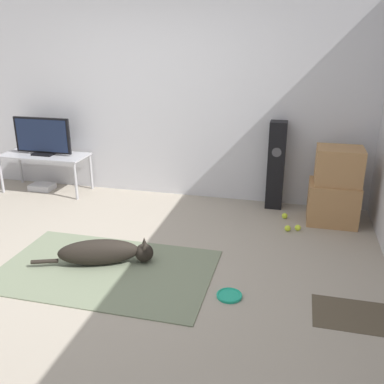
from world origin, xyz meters
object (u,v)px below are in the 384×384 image
Objects in this scene: frisbee at (229,295)px; game_console at (42,187)px; dog at (104,252)px; tv_stand at (45,159)px; cardboard_box_upper at (339,166)px; tennis_ball_loose_on_carpet at (288,228)px; tennis_ball_by_boxes at (298,228)px; tv at (42,137)px; cardboard_box_lower at (333,203)px; floor_speaker at (276,165)px; tennis_ball_near_speaker at (285,216)px.

game_console is at bearing 146.39° from frisbee.
dog is 0.91× the size of tv_stand.
tennis_ball_loose_on_carpet is at bearing -141.84° from cardboard_box_upper.
tv is at bearing 171.42° from tennis_ball_by_boxes.
tennis_ball_loose_on_carpet is (3.26, -0.55, -0.72)m from tv.
cardboard_box_upper reaches higher than tennis_ball_loose_on_carpet.
cardboard_box_lower reaches higher than frisbee.
tennis_ball_loose_on_carpet is (0.20, -0.69, -0.50)m from floor_speaker.
dog is 2.45m from tv.
frisbee is 3.20× the size of tennis_ball_near_speaker.
tennis_ball_loose_on_carpet is at bearing -73.92° from floor_speaker.
dog is 2.39m from tv_stand.
tennis_ball_loose_on_carpet reaches higher than frisbee.
cardboard_box_upper is 0.83m from tennis_ball_near_speaker.
tennis_ball_near_speaker is at bearing -3.59° from tv_stand.
floor_speaker reaches higher than cardboard_box_upper.
tv_stand is at bearing 171.46° from tennis_ball_by_boxes.
cardboard_box_lower is at bearing 36.23° from dog.
cardboard_box_upper is (0.90, 1.79, 0.66)m from frisbee.
tennis_ball_loose_on_carpet is (-0.47, -0.38, -0.20)m from cardboard_box_lower.
tv_stand reaches higher than cardboard_box_lower.
game_console is at bearing -177.55° from floor_speaker.
tv_stand is at bearing 133.80° from dog.
floor_speaker is 16.25× the size of tennis_ball_by_boxes.
tennis_ball_by_boxes is at bearing -138.03° from cardboard_box_upper.
cardboard_box_lower reaches higher than tennis_ball_near_speaker.
cardboard_box_upper reaches higher than tennis_ball_near_speaker.
tv is at bearing 170.44° from tennis_ball_loose_on_carpet.
dog is 2.60m from cardboard_box_lower.
floor_speaker is 3.07m from tv_stand.
tennis_ball_by_boxes is 3.51m from game_console.
tv is (-2.85, 1.95, 0.74)m from frisbee.
tennis_ball_loose_on_carpet is 0.21× the size of game_console.
tennis_ball_near_speaker is (-0.52, -0.03, -0.20)m from cardboard_box_lower.
cardboard_box_lower reaches higher than game_console.
tv_stand reaches higher than tennis_ball_loose_on_carpet.
cardboard_box_lower is 0.64m from tennis_ball_loose_on_carpet.
tennis_ball_near_speaker is (-0.54, -0.04, -0.64)m from cardboard_box_upper.
tv is 3.30m from tennis_ball_near_speaker.
floor_speaker is 3.07m from tv.
cardboard_box_upper is 0.82m from tennis_ball_by_boxes.
cardboard_box_upper is at bearing 22.35° from cardboard_box_lower.
floor_speaker is 0.63m from tennis_ball_near_speaker.
tennis_ball_loose_on_carpet is at bearing -141.33° from cardboard_box_lower.
floor_speaker is 3.42× the size of game_console.
tennis_ball_near_speaker and tennis_ball_loose_on_carpet have the same top height.
tennis_ball_by_boxes is (-0.38, -0.34, -0.64)m from cardboard_box_upper.
floor_speaker is at bearing 2.71° from tv.
tv_stand is (-3.73, 0.17, 0.22)m from cardboard_box_lower.
game_console is (-3.86, 0.17, -0.63)m from cardboard_box_upper.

